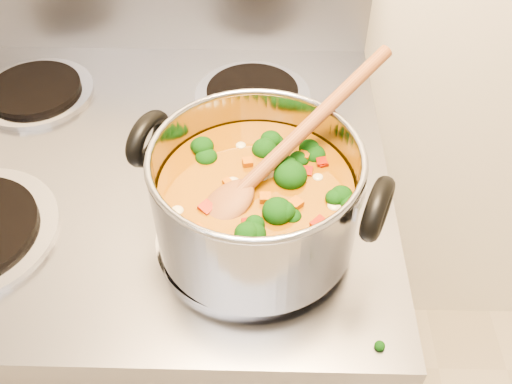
% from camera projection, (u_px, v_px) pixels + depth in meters
% --- Properties ---
extents(electric_range, '(0.73, 0.66, 1.08)m').
position_uv_depth(electric_range, '(165.00, 323.00, 1.14)').
color(electric_range, gray).
rests_on(electric_range, ground).
extents(stockpot, '(0.30, 0.24, 0.14)m').
position_uv_depth(stockpot, '(256.00, 199.00, 0.65)').
color(stockpot, '#9B9BA2').
rests_on(stockpot, electric_range).
extents(wooden_spoon, '(0.24, 0.23, 0.11)m').
position_uv_depth(wooden_spoon, '(270.00, 163.00, 0.63)').
color(wooden_spoon, brown).
rests_on(wooden_spoon, stockpot).
extents(cooktop_crumbs, '(0.36, 0.27, 0.01)m').
position_uv_depth(cooktop_crumbs, '(265.00, 213.00, 0.73)').
color(cooktop_crumbs, black).
rests_on(cooktop_crumbs, electric_range).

